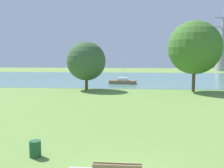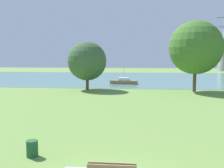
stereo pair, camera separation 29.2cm
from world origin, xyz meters
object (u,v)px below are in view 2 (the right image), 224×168
Objects in this scene: sailboat_brown at (124,81)px; tree_east_far at (87,61)px; tree_west_near at (196,48)px; litter_bin at (32,149)px.

tree_east_far reaches higher than sailboat_brown.
tree_west_near is (15.17, -0.74, 1.87)m from tree_east_far.
tree_east_far is 15.30m from tree_west_near.
litter_bin is 0.15× the size of sailboat_brown.
tree_west_near is (12.83, 24.96, 5.68)m from litter_bin.
sailboat_brown is 10.78m from tree_east_far.
tree_east_far is 0.72× the size of tree_west_near.
sailboat_brown is at bearing 137.00° from tree_west_near.
litter_bin is 34.65m from sailboat_brown.
litter_bin is 0.11× the size of tree_east_far.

